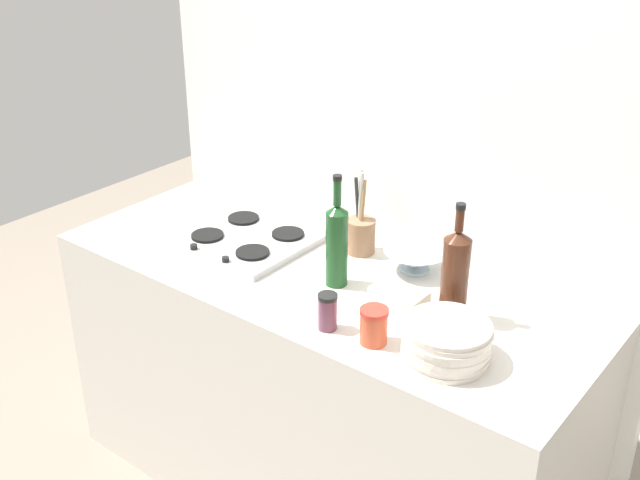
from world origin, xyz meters
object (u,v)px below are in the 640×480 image
butter_dish (399,298)px  condiment_jar_rear (374,326)px  wine_bottle_mid_left (455,274)px  mixing_bowl (415,259)px  plate_stack (447,342)px  utensil_crock (361,233)px  condiment_jar_front (328,311)px  wine_bottle_leftmost (337,243)px  stovetop_hob (248,239)px

butter_dish → condiment_jar_rear: condiment_jar_rear is taller
wine_bottle_mid_left → mixing_bowl: bearing=142.5°
mixing_bowl → condiment_jar_rear: size_ratio=1.97×
plate_stack → butter_dish: 0.29m
plate_stack → utensil_crock: (-0.54, 0.37, 0.01)m
plate_stack → wine_bottle_mid_left: 0.23m
mixing_bowl → condiment_jar_front: (-0.01, -0.45, 0.01)m
wine_bottle_mid_left → utensil_crock: wine_bottle_mid_left is taller
mixing_bowl → condiment_jar_front: condiment_jar_front is taller
utensil_crock → mixing_bowl: bearing=-0.5°
utensil_crock → condiment_jar_front: utensil_crock is taller
wine_bottle_leftmost → condiment_jar_front: wine_bottle_leftmost is taller
utensil_crock → condiment_jar_front: bearing=-65.4°
condiment_jar_front → condiment_jar_rear: condiment_jar_front is taller
butter_dish → condiment_jar_rear: size_ratio=1.54×
condiment_jar_rear → butter_dish: bearing=103.7°
condiment_jar_rear → plate_stack: bearing=14.8°
plate_stack → condiment_jar_rear: plate_stack is taller
condiment_jar_rear → utensil_crock: bearing=129.1°
plate_stack → wine_bottle_mid_left: (-0.09, 0.19, 0.09)m
butter_dish → utensil_crock: utensil_crock is taller
wine_bottle_mid_left → utensil_crock: (-0.45, 0.18, -0.08)m
plate_stack → butter_dish: (-0.25, 0.15, -0.03)m
mixing_bowl → butter_dish: 0.23m
wine_bottle_mid_left → condiment_jar_front: size_ratio=3.29×
butter_dish → wine_bottle_mid_left: bearing=13.3°
plate_stack → wine_bottle_leftmost: 0.50m
stovetop_hob → wine_bottle_leftmost: size_ratio=1.16×
stovetop_hob → wine_bottle_leftmost: wine_bottle_leftmost is taller
plate_stack → mixing_bowl: plate_stack is taller
plate_stack → wine_bottle_leftmost: wine_bottle_leftmost is taller
plate_stack → mixing_bowl: (-0.33, 0.37, -0.01)m
stovetop_hob → plate_stack: size_ratio=1.75×
wine_bottle_leftmost → utensil_crock: (-0.07, 0.23, -0.07)m
plate_stack → wine_bottle_leftmost: size_ratio=0.66×
mixing_bowl → wine_bottle_leftmost: bearing=-123.4°
wine_bottle_leftmost → mixing_bowl: (0.15, 0.22, -0.10)m
plate_stack → utensil_crock: utensil_crock is taller
wine_bottle_mid_left → condiment_jar_front: (-0.25, -0.26, -0.09)m
mixing_bowl → plate_stack: bearing=-48.8°
butter_dish → wine_bottle_leftmost: bearing=-178.7°
plate_stack → condiment_jar_rear: 0.20m
wine_bottle_mid_left → condiment_jar_rear: size_ratio=3.44×
plate_stack → butter_dish: bearing=148.0°
stovetop_hob → wine_bottle_leftmost: 0.44m
wine_bottle_mid_left → butter_dish: 0.20m
utensil_crock → condiment_jar_rear: utensil_crock is taller
wine_bottle_leftmost → condiment_jar_front: 0.27m
butter_dish → condiment_jar_front: size_ratio=1.47×
wine_bottle_mid_left → condiment_jar_front: bearing=-133.2°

